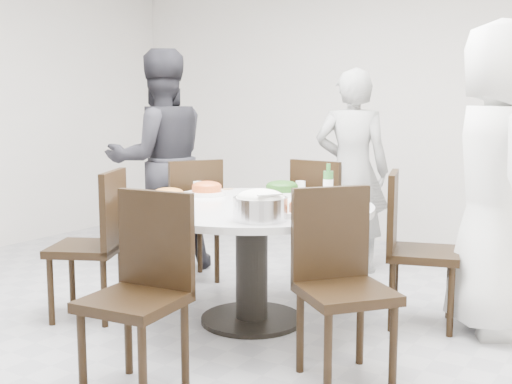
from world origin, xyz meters
The scene contains 22 objects.
floor centered at (0.00, 0.00, 0.00)m, with size 6.00×6.00×0.01m, color #A5A5A9.
wall_back centered at (0.00, 3.00, 1.40)m, with size 6.00×0.01×2.80m, color silver.
dining_table centered at (0.18, 0.32, 0.38)m, with size 1.50×1.50×0.75m, color silver.
chair_ne centered at (1.09, 0.84, 0.47)m, with size 0.42×0.42×0.95m, color black.
chair_n centered at (0.16, 1.40, 0.47)m, with size 0.42×0.42×0.95m, color black.
chair_nw centered at (-0.76, 0.84, 0.47)m, with size 0.42×0.42×0.95m, color black.
chair_sw centered at (-0.76, -0.18, 0.47)m, with size 0.42×0.42×0.95m, color black.
chair_s centered at (0.27, -0.83, 0.47)m, with size 0.42×0.42×0.95m, color black.
chair_se centered at (1.04, -0.16, 0.47)m, with size 0.42×0.42×0.95m, color black.
diner_right centered at (1.48, 0.99, 0.93)m, with size 0.90×0.59×1.85m, color silver.
diner_middle centered at (0.17, 1.81, 0.82)m, with size 0.60×0.39×1.64m, color black.
diner_left centered at (-1.18, 1.01, 0.90)m, with size 0.87×0.68×1.80m, color black.
dish_greens centered at (0.13, 0.77, 0.79)m, with size 0.28×0.28×0.07m, color white.
dish_pale centered at (0.58, 0.60, 0.78)m, with size 0.24×0.24×0.07m, color white.
dish_orange centered at (-0.29, 0.48, 0.78)m, with size 0.26×0.26×0.07m, color white.
dish_redbrown centered at (0.67, 0.14, 0.78)m, with size 0.28×0.28×0.07m, color white.
dish_tofu centered at (-0.29, 0.09, 0.78)m, with size 0.24×0.24×0.06m, color white.
rice_bowl centered at (0.51, -0.11, 0.81)m, with size 0.29×0.29×0.12m, color silver.
soup_bowl centered at (-0.15, -0.12, 0.79)m, with size 0.24×0.24×0.07m, color white.
beverage_bottle centered at (0.45, 0.82, 0.86)m, with size 0.06×0.06×0.23m, color #2B6B2C.
tea_cups centered at (0.15, 0.93, 0.79)m, with size 0.07×0.07×0.08m, color white.
chopsticks centered at (0.14, 0.97, 0.76)m, with size 0.24×0.04×0.01m, color #A87F59, non-canonical shape.
Camera 1 is at (2.31, -2.94, 1.37)m, focal length 45.00 mm.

